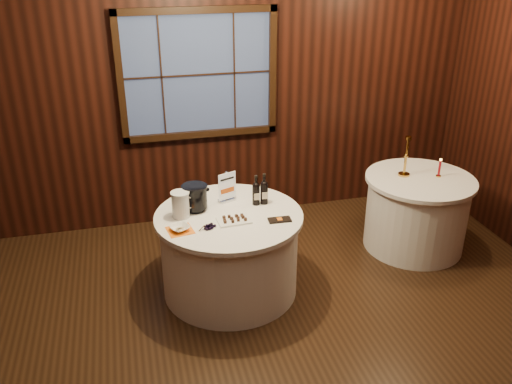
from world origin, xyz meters
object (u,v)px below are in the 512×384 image
object	(u,v)px
main_table	(230,252)
cracker_bowl	(180,228)
glass_pitcher	(181,204)
brass_candlestick	(405,162)
sign_stand	(227,191)
red_candle	(439,169)
ice_bucket	(195,197)
port_bottle_right	(264,191)
grape_bunch	(210,227)
port_bottle_left	(256,192)
chocolate_plate	(234,220)
chocolate_box	(280,220)
side_table	(416,212)

from	to	relation	value
main_table	cracker_bowl	size ratio (longest dim) A/B	8.43
main_table	cracker_bowl	bearing A→B (deg)	-157.32
glass_pitcher	brass_candlestick	xyz separation A→B (m)	(2.26, 0.34, 0.03)
main_table	brass_candlestick	world-z (taller)	brass_candlestick
brass_candlestick	cracker_bowl	bearing A→B (deg)	-165.81
sign_stand	red_candle	bearing A→B (deg)	-20.22
cracker_bowl	brass_candlestick	world-z (taller)	brass_candlestick
ice_bucket	red_candle	world-z (taller)	ice_bucket
port_bottle_right	cracker_bowl	world-z (taller)	port_bottle_right
main_table	cracker_bowl	xyz separation A→B (m)	(-0.44, -0.18, 0.40)
port_bottle_right	ice_bucket	bearing A→B (deg)	-177.73
grape_bunch	port_bottle_left	bearing A→B (deg)	36.54
chocolate_plate	chocolate_box	world-z (taller)	chocolate_plate
chocolate_box	grape_bunch	bearing A→B (deg)	-177.16
chocolate_plate	grape_bunch	size ratio (longest dim) A/B	1.66
side_table	port_bottle_left	distance (m)	1.81
ice_bucket	red_candle	size ratio (longest dim) A/B	1.20
main_table	port_bottle_left	world-z (taller)	port_bottle_left
brass_candlestick	red_candle	distance (m)	0.34
main_table	side_table	world-z (taller)	same
port_bottle_right	ice_bucket	size ratio (longest dim) A/B	1.24
chocolate_box	sign_stand	bearing A→B (deg)	129.28
main_table	sign_stand	distance (m)	0.55
ice_bucket	cracker_bowl	distance (m)	0.39
chocolate_plate	chocolate_box	xyz separation A→B (m)	(0.37, -0.08, -0.01)
side_table	ice_bucket	xyz separation A→B (m)	(-2.27, -0.15, 0.50)
side_table	port_bottle_left	bearing A→B (deg)	-174.37
chocolate_plate	red_candle	size ratio (longest dim) A/B	1.47
main_table	port_bottle_right	distance (m)	0.63
side_table	grape_bunch	bearing A→B (deg)	-166.67
main_table	sign_stand	xyz separation A→B (m)	(0.04, 0.26, 0.48)
side_table	ice_bucket	distance (m)	2.33
port_bottle_left	cracker_bowl	xyz separation A→B (m)	(-0.71, -0.31, -0.10)
main_table	sign_stand	world-z (taller)	sign_stand
side_table	ice_bucket	world-z (taller)	ice_bucket
sign_stand	glass_pitcher	size ratio (longest dim) A/B	1.25
side_table	red_candle	size ratio (longest dim) A/B	5.62
side_table	port_bottle_right	distance (m)	1.74
brass_candlestick	sign_stand	bearing A→B (deg)	-175.58
sign_stand	ice_bucket	size ratio (longest dim) A/B	1.23
ice_bucket	red_candle	xyz separation A→B (m)	(2.45, 0.13, -0.05)
sign_stand	port_bottle_right	world-z (taller)	same
main_table	sign_stand	size ratio (longest dim) A/B	4.49
chocolate_box	cracker_bowl	xyz separation A→B (m)	(-0.83, 0.04, 0.01)
red_candle	port_bottle_left	bearing A→B (deg)	-175.31
chocolate_box	brass_candlestick	bearing A→B (deg)	25.51
side_table	red_candle	bearing A→B (deg)	-4.18
side_table	sign_stand	xyz separation A→B (m)	(-1.96, -0.04, 0.48)
grape_bunch	cracker_bowl	xyz separation A→B (m)	(-0.24, 0.04, 0.00)
chocolate_plate	brass_candlestick	bearing A→B (deg)	16.16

